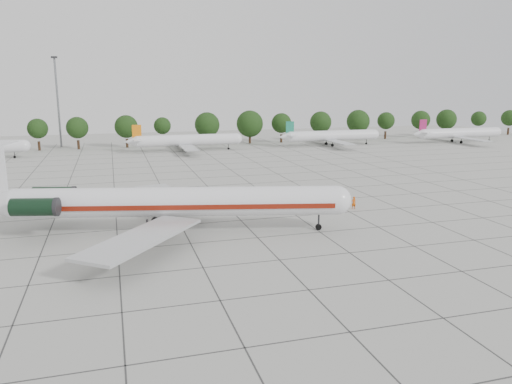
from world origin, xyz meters
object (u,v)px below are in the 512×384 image
bg_airliner_e (459,133)px  bg_airliner_d (332,136)px  main_airliner (156,202)px  bg_airliner_c (187,140)px  ground_crew (354,203)px  floodlight_mast (57,97)px

bg_airliner_e → bg_airliner_d: bearing=174.9°
main_airliner → bg_airliner_c: 76.35m
ground_crew → bg_airliner_e: (70.74, 67.60, 1.98)m
main_airliner → bg_airliner_e: main_airliner is taller
floodlight_mast → ground_crew: bearing=-62.4°
main_airliner → floodlight_mast: size_ratio=1.80×
main_airliner → bg_airliner_d: size_ratio=1.62×
bg_airliner_d → bg_airliner_e: size_ratio=1.00×
main_airliner → bg_airliner_e: 122.37m
ground_crew → floodlight_mast: size_ratio=0.07×
main_airliner → bg_airliner_c: bearing=92.1°
bg_airliner_c → floodlight_mast: bearing=150.0°
bg_airliner_d → floodlight_mast: 79.87m
ground_crew → bg_airliner_e: bg_airliner_e is taller
main_airliner → bg_airliner_e: bearing=49.2°
main_airliner → bg_airliner_c: (15.04, 74.85, -0.93)m
bg_airliner_d → bg_airliner_e: same height
bg_airliner_d → bg_airliner_c: bearing=-179.6°
main_airliner → floodlight_mast: floodlight_mast is taller
bg_airliner_e → floodlight_mast: size_ratio=1.11×
main_airliner → ground_crew: bearing=21.1°
main_airliner → bg_airliner_c: size_ratio=1.62×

